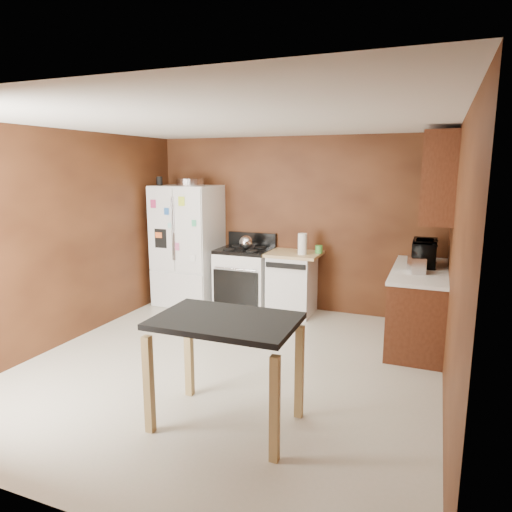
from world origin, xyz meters
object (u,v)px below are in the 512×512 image
Objects in this scene: green_canister at (319,249)px; refrigerator at (188,245)px; kettle at (246,242)px; island at (226,336)px; dishwasher at (292,283)px; pen_cup at (160,181)px; paper_towel at (302,244)px; microwave at (425,254)px; toaster at (417,265)px; roasting_pan at (190,182)px; gas_range at (245,278)px.

refrigerator is at bearing -175.03° from green_canister.
kettle is 0.18× the size of island.
refrigerator reaches higher than dishwasher.
pen_cup reaches higher than dishwasher.
dishwasher is 2.99m from island.
green_canister is 1.99m from refrigerator.
kettle is at bearing -175.05° from dishwasher.
kettle is 0.69× the size of paper_towel.
toaster is at bearing 170.85° from microwave.
kettle is at bearing 178.52° from paper_towel.
pen_cup is at bearing -157.07° from roasting_pan.
gas_range is (-0.04, 0.03, -0.54)m from kettle.
paper_towel reaches higher than kettle.
refrigerator is at bearing 86.70° from microwave.
paper_towel reaches higher than dishwasher.
island is (0.01, -3.03, -0.19)m from green_canister.
microwave is 1.86m from dishwasher.
dishwasher is (0.72, 0.02, -0.01)m from gas_range.
roasting_pan is 2.01× the size of kettle.
toaster is (1.51, -0.63, -0.04)m from paper_towel.
refrigerator is 3.49m from island.
paper_towel reaches higher than island.
green_canister is (2.36, 0.31, -0.92)m from pen_cup.
toaster is at bearing 59.69° from island.
gas_range is at bearing 3.81° from refrigerator.
refrigerator is 1.60× the size of island.
kettle is at bearing 84.84° from microwave.
roasting_pan is at bearing 123.93° from island.
gas_range is at bearing -174.06° from green_canister.
dishwasher is 0.79× the size of island.
paper_towel is at bearing 141.75° from toaster.
dishwasher is at bearing 1.94° from gas_range.
paper_towel is at bearing 3.69° from pen_cup.
kettle is at bearing -0.95° from roasting_pan.
pen_cup is (-0.42, -0.18, 0.01)m from roasting_pan.
island is (-1.38, -2.67, -0.28)m from microwave.
paper_towel is 1.59m from microwave.
roasting_pan is 0.45m from pen_cup.
pen_cup is at bearing -173.71° from dishwasher.
kettle reaches higher than toaster.
microwave is (3.75, -0.05, -0.82)m from pen_cup.
island is (1.95, -2.90, -1.09)m from roasting_pan.
green_canister is 0.10× the size of gas_range.
island is (1.05, -2.89, -0.24)m from kettle.
gas_range is 0.98× the size of island.
roasting_pan is 3.44m from toaster.
gas_range is at bearing 8.71° from pen_cup.
gas_range reaches higher than dishwasher.
green_canister is 0.44× the size of toaster.
dishwasher is at bearing 2.99° from refrigerator.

